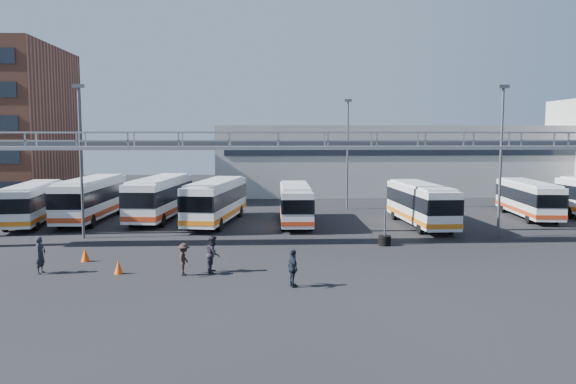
{
  "coord_description": "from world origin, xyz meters",
  "views": [
    {
      "loc": [
        -4.14,
        -29.84,
        6.84
      ],
      "look_at": [
        -2.34,
        6.0,
        3.25
      ],
      "focal_mm": 35.0,
      "sensor_mm": 36.0,
      "label": 1
    }
  ],
  "objects_px": {
    "bus_0": "(33,202)",
    "bus_1": "(91,197)",
    "cone_left": "(118,267)",
    "cone_right": "(85,255)",
    "pedestrian_a": "(40,255)",
    "bus_2": "(160,196)",
    "tire_stack": "(385,239)",
    "bus_8": "(528,198)",
    "pedestrian_c": "(184,259)",
    "light_pole_mid": "(501,153)",
    "bus_3": "(216,200)",
    "bus_6": "(421,203)",
    "bus_4": "(295,202)",
    "light_pole_back": "(348,148)",
    "pedestrian_b": "(213,254)",
    "pedestrian_d": "(293,268)",
    "light_pole_left": "(81,153)"
  },
  "relations": [
    {
      "from": "bus_0",
      "to": "bus_1",
      "type": "relative_size",
      "value": 0.92
    },
    {
      "from": "cone_left",
      "to": "cone_right",
      "type": "height_order",
      "value": "cone_right"
    },
    {
      "from": "pedestrian_a",
      "to": "bus_2",
      "type": "bearing_deg",
      "value": -2.87
    },
    {
      "from": "tire_stack",
      "to": "bus_1",
      "type": "bearing_deg",
      "value": 152.24
    },
    {
      "from": "bus_8",
      "to": "pedestrian_c",
      "type": "height_order",
      "value": "bus_8"
    },
    {
      "from": "light_pole_mid",
      "to": "pedestrian_c",
      "type": "distance_m",
      "value": 22.6
    },
    {
      "from": "cone_right",
      "to": "bus_3",
      "type": "bearing_deg",
      "value": 64.96
    },
    {
      "from": "bus_1",
      "to": "pedestrian_a",
      "type": "distance_m",
      "value": 17.76
    },
    {
      "from": "bus_1",
      "to": "bus_6",
      "type": "relative_size",
      "value": 1.07
    },
    {
      "from": "light_pole_mid",
      "to": "bus_4",
      "type": "distance_m",
      "value": 15.38
    },
    {
      "from": "bus_1",
      "to": "bus_8",
      "type": "xyz_separation_m",
      "value": [
        35.96,
        -0.1,
        -0.22
      ]
    },
    {
      "from": "bus_8",
      "to": "cone_left",
      "type": "height_order",
      "value": "bus_8"
    },
    {
      "from": "bus_6",
      "to": "bus_8",
      "type": "distance_m",
      "value": 10.9
    },
    {
      "from": "pedestrian_a",
      "to": "bus_0",
      "type": "bearing_deg",
      "value": 28.56
    },
    {
      "from": "bus_2",
      "to": "cone_right",
      "type": "distance_m",
      "value": 15.44
    },
    {
      "from": "pedestrian_a",
      "to": "tire_stack",
      "type": "relative_size",
      "value": 0.84
    },
    {
      "from": "light_pole_back",
      "to": "bus_4",
      "type": "xyz_separation_m",
      "value": [
        -5.4,
        -8.62,
        -4.04
      ]
    },
    {
      "from": "bus_0",
      "to": "cone_right",
      "type": "bearing_deg",
      "value": -65.74
    },
    {
      "from": "light_pole_mid",
      "to": "bus_1",
      "type": "height_order",
      "value": "light_pole_mid"
    },
    {
      "from": "bus_6",
      "to": "pedestrian_b",
      "type": "height_order",
      "value": "bus_6"
    },
    {
      "from": "light_pole_back",
      "to": "pedestrian_d",
      "type": "height_order",
      "value": "light_pole_back"
    },
    {
      "from": "bus_2",
      "to": "light_pole_back",
      "type": "bearing_deg",
      "value": 26.09
    },
    {
      "from": "tire_stack",
      "to": "bus_0",
      "type": "bearing_deg",
      "value": 158.97
    },
    {
      "from": "bus_0",
      "to": "bus_3",
      "type": "height_order",
      "value": "bus_3"
    },
    {
      "from": "bus_1",
      "to": "bus_2",
      "type": "bearing_deg",
      "value": 5.96
    },
    {
      "from": "bus_6",
      "to": "tire_stack",
      "type": "height_order",
      "value": "bus_6"
    },
    {
      "from": "bus_1",
      "to": "pedestrian_a",
      "type": "height_order",
      "value": "bus_1"
    },
    {
      "from": "bus_1",
      "to": "tire_stack",
      "type": "xyz_separation_m",
      "value": [
        21.36,
        -11.24,
        -1.54
      ]
    },
    {
      "from": "bus_1",
      "to": "bus_6",
      "type": "bearing_deg",
      "value": -6.74
    },
    {
      "from": "light_pole_mid",
      "to": "pedestrian_c",
      "type": "xyz_separation_m",
      "value": [
        -19.89,
        -9.54,
        -4.92
      ]
    },
    {
      "from": "light_pole_left",
      "to": "tire_stack",
      "type": "relative_size",
      "value": 4.56
    },
    {
      "from": "bus_3",
      "to": "pedestrian_d",
      "type": "relative_size",
      "value": 6.58
    },
    {
      "from": "bus_6",
      "to": "pedestrian_b",
      "type": "bearing_deg",
      "value": -138.4
    },
    {
      "from": "light_pole_back",
      "to": "cone_left",
      "type": "height_order",
      "value": "light_pole_back"
    },
    {
      "from": "pedestrian_d",
      "to": "bus_0",
      "type": "bearing_deg",
      "value": 28.49
    },
    {
      "from": "bus_8",
      "to": "cone_left",
      "type": "bearing_deg",
      "value": -142.22
    },
    {
      "from": "pedestrian_c",
      "to": "cone_left",
      "type": "distance_m",
      "value": 3.38
    },
    {
      "from": "light_pole_left",
      "to": "bus_2",
      "type": "relative_size",
      "value": 0.87
    },
    {
      "from": "bus_0",
      "to": "cone_right",
      "type": "xyz_separation_m",
      "value": [
        8.06,
        -13.44,
        -1.37
      ]
    },
    {
      "from": "tire_stack",
      "to": "pedestrian_d",
      "type": "bearing_deg",
      "value": -123.8
    },
    {
      "from": "light_pole_back",
      "to": "cone_right",
      "type": "height_order",
      "value": "light_pole_back"
    },
    {
      "from": "pedestrian_b",
      "to": "bus_8",
      "type": "bearing_deg",
      "value": -49.86
    },
    {
      "from": "bus_6",
      "to": "cone_left",
      "type": "distance_m",
      "value": 23.78
    },
    {
      "from": "bus_2",
      "to": "bus_6",
      "type": "relative_size",
      "value": 1.09
    },
    {
      "from": "light_pole_back",
      "to": "bus_8",
      "type": "distance_m",
      "value": 16.12
    },
    {
      "from": "light_pole_mid",
      "to": "bus_0",
      "type": "xyz_separation_m",
      "value": [
        -33.77,
        7.27,
        -3.99
      ]
    },
    {
      "from": "light_pole_left",
      "to": "pedestrian_c",
      "type": "bearing_deg",
      "value": -52.42
    },
    {
      "from": "pedestrian_b",
      "to": "bus_1",
      "type": "bearing_deg",
      "value": 37.16
    },
    {
      "from": "pedestrian_a",
      "to": "bus_4",
      "type": "bearing_deg",
      "value": -36.06
    },
    {
      "from": "bus_8",
      "to": "pedestrian_d",
      "type": "xyz_separation_m",
      "value": [
        -20.92,
        -20.58,
        -0.83
      ]
    }
  ]
}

